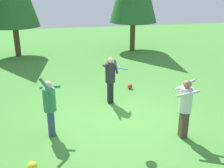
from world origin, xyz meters
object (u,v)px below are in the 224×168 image
Objects in this scene: person_catcher at (186,104)px; person_bystander at (110,77)px; ball_red at (130,86)px; ball_yellow at (32,166)px; frisbee at (123,69)px; person_thrower at (50,104)px.

person_catcher is 1.00× the size of person_bystander.
ball_red is 5.79m from ball_yellow.
person_bystander is 1.83m from ball_red.
person_thrower is at bearing 168.07° from frisbee.
ball_yellow is (-3.99, -0.62, -0.87)m from person_catcher.
person_thrower is at bearing -44.54° from person_bystander.
person_catcher is 4.39× the size of frisbee.
ball_red is at bearing 55.68° from person_thrower.
frisbee is (-1.62, 0.49, 0.95)m from person_catcher.
person_bystander reaches higher than person_catcher.
person_catcher is at bearing -16.78° from frisbee.
person_thrower reaches higher than person_catcher.
person_thrower is 7.68× the size of ball_yellow.
person_catcher is at bearing -2.25° from person_thrower.
person_thrower is at bearing 73.06° from ball_yellow.
ball_red is at bearing 141.73° from person_bystander.
person_thrower is 1.06× the size of person_bystander.
person_bystander is 4.40× the size of frisbee.
person_thrower is 1.07× the size of person_catcher.
frisbee reaches higher than person_bystander.
frisbee is at bearing 0.00° from person_catcher.
frisbee is (1.92, -0.40, 0.98)m from person_thrower.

